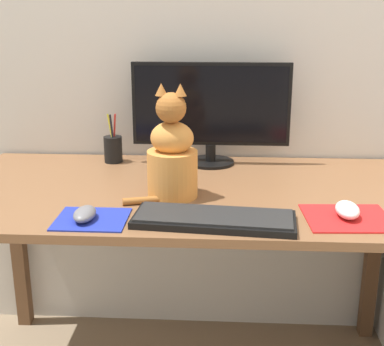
{
  "coord_description": "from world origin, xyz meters",
  "views": [
    {
      "loc": [
        0.11,
        -1.57,
        1.26
      ],
      "look_at": [
        0.03,
        -0.18,
        0.82
      ],
      "focal_mm": 50.0,
      "sensor_mm": 36.0,
      "label": 1
    }
  ],
  "objects": [
    {
      "name": "cat",
      "position": [
        -0.04,
        -0.08,
        0.84
      ],
      "size": [
        0.22,
        0.17,
        0.34
      ],
      "rotation": [
        0.0,
        0.0,
        -0.09
      ],
      "color": "#D6893D",
      "rests_on": "desk"
    },
    {
      "name": "pen_cup",
      "position": [
        -0.28,
        0.28,
        0.77
      ],
      "size": [
        0.07,
        0.07,
        0.18
      ],
      "color": "black",
      "rests_on": "desk"
    },
    {
      "name": "mousepad_left",
      "position": [
        -0.23,
        -0.27,
        0.72
      ],
      "size": [
        0.19,
        0.17,
        0.0
      ],
      "rotation": [
        0.0,
        0.0,
        0.0
      ],
      "color": "#1E2D9E",
      "rests_on": "desk"
    },
    {
      "name": "monitor",
      "position": [
        0.07,
        0.28,
        0.91
      ],
      "size": [
        0.55,
        0.17,
        0.36
      ],
      "color": "black",
      "rests_on": "desk"
    },
    {
      "name": "mousepad_right",
      "position": [
        0.45,
        -0.22,
        0.72
      ],
      "size": [
        0.24,
        0.21,
        0.0
      ],
      "rotation": [
        0.0,
        0.0,
        0.05
      ],
      "color": "red",
      "rests_on": "desk"
    },
    {
      "name": "computer_mouse_left",
      "position": [
        -0.25,
        -0.28,
        0.74
      ],
      "size": [
        0.06,
        0.1,
        0.03
      ],
      "color": "slate",
      "rests_on": "mousepad_left"
    },
    {
      "name": "desk",
      "position": [
        0.0,
        0.0,
        0.63
      ],
      "size": [
        1.47,
        0.76,
        0.72
      ],
      "color": "brown",
      "rests_on": "ground_plane"
    },
    {
      "name": "wall_back",
      "position": [
        0.0,
        0.41,
        1.25
      ],
      "size": [
        7.0,
        0.04,
        2.5
      ],
      "color": "beige",
      "rests_on": "ground_plane"
    },
    {
      "name": "keyboard",
      "position": [
        0.09,
        -0.27,
        0.73
      ],
      "size": [
        0.43,
        0.19,
        0.02
      ],
      "rotation": [
        0.0,
        0.0,
        -0.09
      ],
      "color": "black",
      "rests_on": "desk"
    },
    {
      "name": "computer_mouse_right",
      "position": [
        0.45,
        -0.22,
        0.74
      ],
      "size": [
        0.06,
        0.11,
        0.04
      ],
      "color": "white",
      "rests_on": "mousepad_right"
    }
  ]
}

